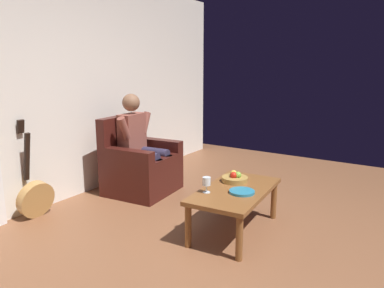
{
  "coord_description": "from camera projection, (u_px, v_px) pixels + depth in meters",
  "views": [
    {
      "loc": [
        2.61,
        0.95,
        1.6
      ],
      "look_at": [
        -0.63,
        -1.16,
        0.75
      ],
      "focal_mm": 34.33,
      "sensor_mm": 36.0,
      "label": 1
    }
  ],
  "objects": [
    {
      "name": "decorative_dish",
      "position": [
        242.0,
        192.0,
        3.38
      ],
      "size": [
        0.24,
        0.24,
        0.02
      ],
      "primitive_type": "cylinder",
      "color": "teal",
      "rests_on": "coffee_table"
    },
    {
      "name": "ground_plane",
      "position": [
        269.0,
        265.0,
        2.99
      ],
      "size": [
        7.33,
        7.33,
        0.0
      ],
      "primitive_type": "plane",
      "color": "brown"
    },
    {
      "name": "person_seated",
      "position": [
        140.0,
        141.0,
        4.55
      ],
      "size": [
        0.64,
        0.63,
        1.24
      ],
      "rotation": [
        0.0,
        0.0,
        0.1
      ],
      "color": "brown",
      "rests_on": "ground"
    },
    {
      "name": "guitar",
      "position": [
        35.0,
        196.0,
        3.87
      ],
      "size": [
        0.39,
        0.26,
        1.04
      ],
      "color": "#B58548",
      "rests_on": "ground"
    },
    {
      "name": "armchair",
      "position": [
        140.0,
        166.0,
        4.64
      ],
      "size": [
        0.87,
        0.81,
        0.96
      ],
      "rotation": [
        0.0,
        0.0,
        0.1
      ],
      "color": "#3D1511",
      "rests_on": "ground"
    },
    {
      "name": "wine_glass_near",
      "position": [
        207.0,
        182.0,
        3.37
      ],
      "size": [
        0.08,
        0.08,
        0.15
      ],
      "color": "silver",
      "rests_on": "coffee_table"
    },
    {
      "name": "coffee_table",
      "position": [
        235.0,
        195.0,
        3.51
      ],
      "size": [
        1.12,
        0.66,
        0.43
      ],
      "rotation": [
        0.0,
        0.0,
        0.07
      ],
      "color": "brown",
      "rests_on": "ground"
    },
    {
      "name": "fruit_bowl",
      "position": [
        235.0,
        178.0,
        3.7
      ],
      "size": [
        0.26,
        0.26,
        0.11
      ],
      "color": "#A17C3C",
      "rests_on": "coffee_table"
    },
    {
      "name": "wall_back",
      "position": [
        50.0,
        89.0,
        4.11
      ],
      "size": [
        6.51,
        0.06,
        2.65
      ],
      "primitive_type": "cube",
      "color": "silver",
      "rests_on": "ground"
    }
  ]
}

